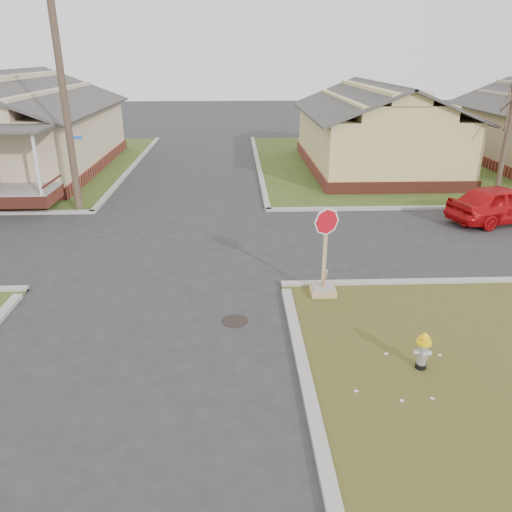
{
  "coord_description": "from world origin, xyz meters",
  "views": [
    {
      "loc": [
        2.27,
        -11.19,
        6.08
      ],
      "look_at": [
        2.77,
        1.0,
        1.1
      ],
      "focal_mm": 35.0,
      "sensor_mm": 36.0,
      "label": 1
    }
  ],
  "objects_px": {
    "red_sedan": "(501,204)",
    "stop_sign": "(323,276)",
    "utility_pole": "(63,93)",
    "fire_hydrant": "(423,349)"
  },
  "relations": [
    {
      "from": "fire_hydrant",
      "to": "red_sedan",
      "type": "bearing_deg",
      "value": 67.16
    },
    {
      "from": "utility_pole",
      "to": "red_sedan",
      "type": "distance_m",
      "value": 17.21
    },
    {
      "from": "utility_pole",
      "to": "red_sedan",
      "type": "bearing_deg",
      "value": -7.06
    },
    {
      "from": "utility_pole",
      "to": "red_sedan",
      "type": "height_order",
      "value": "utility_pole"
    },
    {
      "from": "red_sedan",
      "to": "utility_pole",
      "type": "bearing_deg",
      "value": 65.43
    },
    {
      "from": "red_sedan",
      "to": "stop_sign",
      "type": "bearing_deg",
      "value": 109.94
    },
    {
      "from": "stop_sign",
      "to": "red_sedan",
      "type": "height_order",
      "value": "stop_sign"
    },
    {
      "from": "fire_hydrant",
      "to": "utility_pole",
      "type": "bearing_deg",
      "value": 142.52
    },
    {
      "from": "stop_sign",
      "to": "utility_pole",
      "type": "bearing_deg",
      "value": 137.61
    },
    {
      "from": "utility_pole",
      "to": "fire_hydrant",
      "type": "relative_size",
      "value": 11.01
    }
  ]
}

